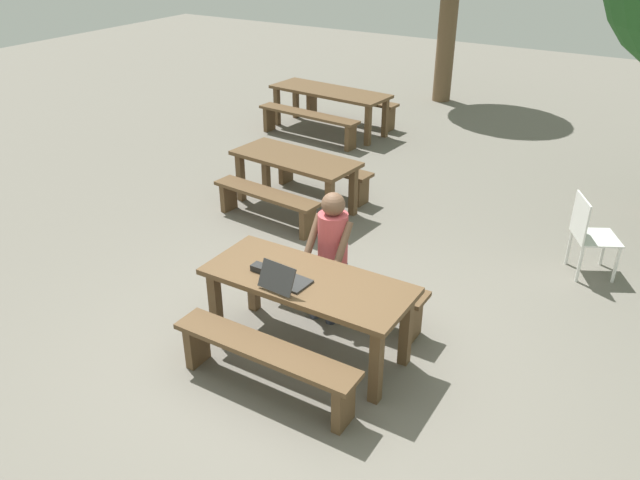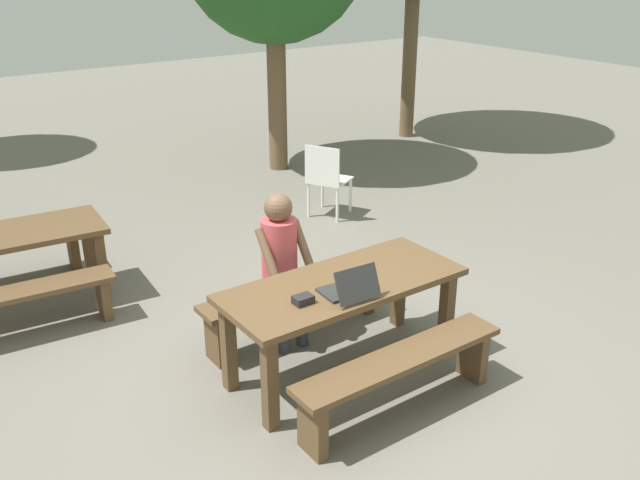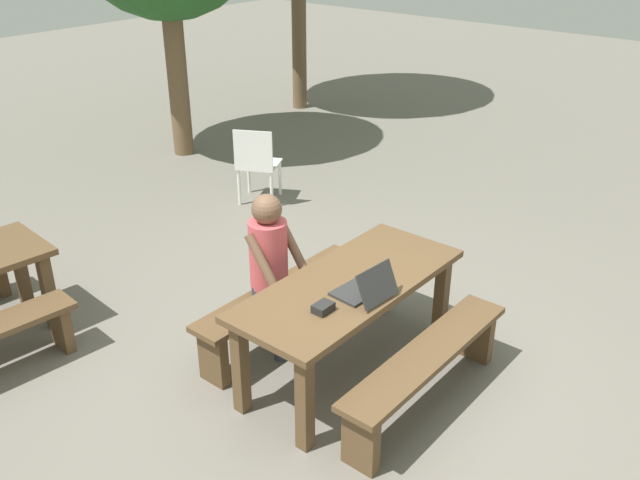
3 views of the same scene
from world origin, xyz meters
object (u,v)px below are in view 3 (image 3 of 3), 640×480
Objects in this scene: person_seated at (272,262)px; plastic_chair at (257,163)px; small_pouch at (323,308)px; laptop at (365,288)px; picnic_table_front at (350,295)px.

plastic_chair is at bearing 46.90° from person_seated.
plastic_chair reaches higher than small_pouch.
laptop is at bearing -87.50° from person_seated.
small_pouch is at bearing -111.94° from person_seated.
person_seated is at bearing 68.06° from small_pouch.
small_pouch is (-0.43, -0.11, 0.15)m from picnic_table_front.
picnic_table_front is at bearing -77.78° from person_seated.
small_pouch is at bearing -12.20° from laptop.
person_seated is 2.90m from plastic_chair.
small_pouch is (-0.33, 0.10, -0.03)m from laptop.
plastic_chair is at bearing 56.02° from picnic_table_front.
person_seated is (-0.04, 0.82, -0.07)m from laptop.
person_seated is at bearing 108.55° from plastic_chair.
person_seated reaches higher than laptop.
plastic_chair is (1.97, 2.10, -0.27)m from person_seated.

